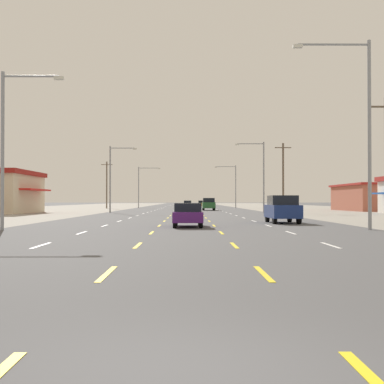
# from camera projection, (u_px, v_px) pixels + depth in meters

# --- Properties ---
(ground_plane) EXTENTS (572.00, 572.00, 0.00)m
(ground_plane) POSITION_uv_depth(u_px,v_px,m) (187.00, 213.00, 71.00)
(ground_plane) COLOR #4C4C4F
(lot_apron_right) EXTENTS (28.00, 440.00, 0.01)m
(lot_apron_right) POSITION_uv_depth(u_px,v_px,m) (374.00, 212.00, 71.21)
(lot_apron_right) COLOR gray
(lot_apron_right) RESTS_ON ground
(lane_markings) EXTENTS (10.64, 227.60, 0.01)m
(lane_markings) POSITION_uv_depth(u_px,v_px,m) (187.00, 208.00, 109.49)
(lane_markings) COLOR white
(lane_markings) RESTS_ON ground
(signal_span_wire) EXTENTS (25.72, 0.52, 9.59)m
(signal_span_wire) POSITION_uv_depth(u_px,v_px,m) (166.00, 26.00, 11.75)
(signal_span_wire) COLOR brown
(signal_span_wire) RESTS_ON ground
(sedan_center_turn_nearest) EXTENTS (1.80, 4.50, 1.46)m
(sedan_center_turn_nearest) POSITION_uv_depth(u_px,v_px,m) (188.00, 215.00, 33.17)
(sedan_center_turn_nearest) COLOR #4C196B
(sedan_center_turn_nearest) RESTS_ON ground
(suv_far_right_near) EXTENTS (1.98, 4.90, 1.98)m
(suv_far_right_near) POSITION_uv_depth(u_px,v_px,m) (282.00, 209.00, 38.76)
(suv_far_right_near) COLOR navy
(suv_far_right_near) RESTS_ON ground
(suv_inner_right_mid) EXTENTS (1.98, 4.90, 1.98)m
(suv_inner_right_mid) POSITION_uv_depth(u_px,v_px,m) (209.00, 204.00, 86.10)
(suv_inner_right_mid) COLOR #235B2D
(suv_inner_right_mid) RESTS_ON ground
(hatchback_center_turn_midfar) EXTENTS (1.72, 3.90, 1.54)m
(hatchback_center_turn_midfar) POSITION_uv_depth(u_px,v_px,m) (188.00, 204.00, 117.67)
(hatchback_center_turn_midfar) COLOR silver
(hatchback_center_turn_midfar) RESTS_ON ground
(hatchback_inner_right_far) EXTENTS (1.72, 3.90, 1.54)m
(hatchback_inner_right_far) POSITION_uv_depth(u_px,v_px,m) (202.00, 204.00, 123.32)
(hatchback_inner_right_far) COLOR #B28C33
(hatchback_inner_right_far) RESTS_ON ground
(storefront_right_row_2) EXTENTS (11.78, 17.40, 4.15)m
(storefront_right_row_2) POSITION_uv_depth(u_px,v_px,m) (381.00, 197.00, 83.93)
(storefront_right_row_2) COLOR #A35642
(storefront_right_row_2) RESTS_ON ground
(streetlight_left_row_0) EXTENTS (3.45, 0.26, 8.74)m
(streetlight_left_row_0) POSITION_uv_depth(u_px,v_px,m) (9.00, 139.00, 29.66)
(streetlight_left_row_0) COLOR gray
(streetlight_left_row_0) RESTS_ON ground
(streetlight_right_row_0) EXTENTS (4.34, 0.26, 10.55)m
(streetlight_right_row_0) POSITION_uv_depth(u_px,v_px,m) (362.00, 120.00, 29.84)
(streetlight_right_row_0) COLOR gray
(streetlight_right_row_0) RESTS_ON ground
(streetlight_left_row_1) EXTENTS (3.60, 0.26, 8.77)m
(streetlight_left_row_1) POSITION_uv_depth(u_px,v_px,m) (113.00, 174.00, 70.97)
(streetlight_left_row_1) COLOR gray
(streetlight_left_row_1) RESTS_ON ground
(streetlight_right_row_1) EXTENTS (3.89, 0.26, 9.35)m
(streetlight_right_row_1) POSITION_uv_depth(u_px,v_px,m) (261.00, 172.00, 71.15)
(streetlight_right_row_1) COLOR gray
(streetlight_right_row_1) RESTS_ON ground
(streetlight_left_row_2) EXTENTS (4.65, 0.26, 8.59)m
(streetlight_left_row_2) POSITION_uv_depth(u_px,v_px,m) (141.00, 184.00, 112.29)
(streetlight_left_row_2) COLOR gray
(streetlight_left_row_2) RESTS_ON ground
(streetlight_right_row_2) EXTENTS (4.52, 0.26, 8.89)m
(streetlight_right_row_2) POSITION_uv_depth(u_px,v_px,m) (233.00, 183.00, 112.46)
(streetlight_right_row_2) COLOR gray
(streetlight_right_row_2) RESTS_ON ground
(utility_pole_right_row_1) EXTENTS (2.20, 0.26, 9.24)m
(utility_pole_right_row_1) POSITION_uv_depth(u_px,v_px,m) (283.00, 176.00, 71.64)
(utility_pole_right_row_1) COLOR brown
(utility_pole_right_row_1) RESTS_ON ground
(utility_pole_left_row_2) EXTENTS (2.20, 0.26, 9.16)m
(utility_pole_left_row_2) POSITION_uv_depth(u_px,v_px,m) (107.00, 184.00, 104.78)
(utility_pole_left_row_2) COLOR brown
(utility_pole_left_row_2) RESTS_ON ground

